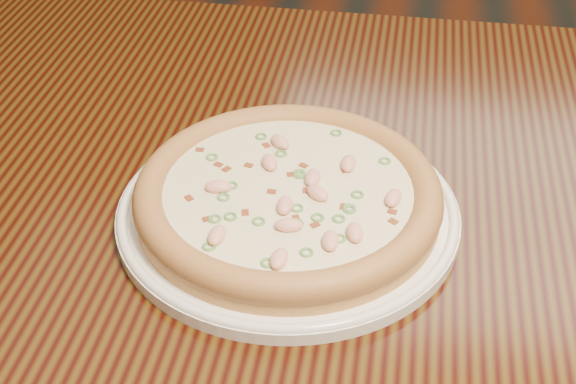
# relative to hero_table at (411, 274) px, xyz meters

# --- Properties ---
(hero_table) EXTENTS (1.20, 0.80, 0.75)m
(hero_table) POSITION_rel_hero_table_xyz_m (0.00, 0.00, 0.00)
(hero_table) COLOR black
(hero_table) RESTS_ON ground
(plate) EXTENTS (0.31, 0.31, 0.02)m
(plate) POSITION_rel_hero_table_xyz_m (-0.12, -0.05, 0.11)
(plate) COLOR white
(plate) RESTS_ON hero_table
(pizza) EXTENTS (0.28, 0.28, 0.03)m
(pizza) POSITION_rel_hero_table_xyz_m (-0.12, -0.05, 0.13)
(pizza) COLOR tan
(pizza) RESTS_ON plate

